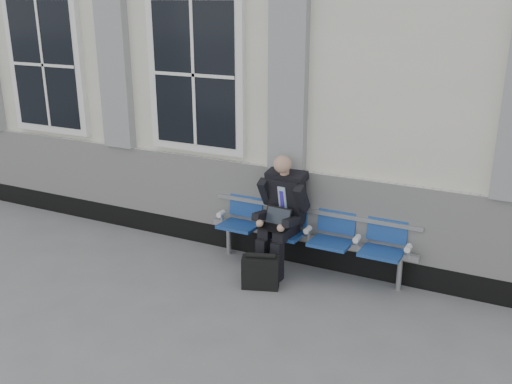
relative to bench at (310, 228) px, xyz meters
The scene contains 5 objects.
ground 2.43m from the bench, 146.05° to the right, with size 70.00×70.00×0.00m, color slate.
station_building 3.37m from the bench, 132.70° to the left, with size 14.40×4.40×4.49m.
bench is the anchor object (origin of this frame).
businessman 0.40m from the bench, 156.34° to the right, with size 0.60×0.80×1.44m.
briefcase 0.83m from the bench, 115.72° to the right, with size 0.45×0.31×0.43m.
Camera 1 is at (4.18, -4.60, 3.15)m, focal length 40.00 mm.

